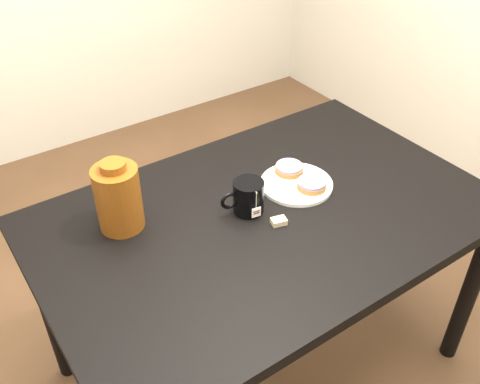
{
  "coord_description": "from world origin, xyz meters",
  "views": [
    {
      "loc": [
        -0.8,
        -1.01,
        1.79
      ],
      "look_at": [
        -0.05,
        0.07,
        0.81
      ],
      "focal_mm": 40.0,
      "sensor_mm": 36.0,
      "label": 1
    }
  ],
  "objects_px": {
    "table": "(266,233)",
    "plate": "(296,183)",
    "mug": "(248,197)",
    "bagel_front": "(312,184)",
    "bagel_package": "(118,197)",
    "teabag_pouch": "(279,221)",
    "bagel_back": "(289,169)"
  },
  "relations": [
    {
      "from": "table",
      "to": "plate",
      "type": "height_order",
      "value": "plate"
    },
    {
      "from": "table",
      "to": "mug",
      "type": "relative_size",
      "value": 9.47
    },
    {
      "from": "bagel_front",
      "to": "mug",
      "type": "distance_m",
      "value": 0.23
    },
    {
      "from": "mug",
      "to": "bagel_package",
      "type": "height_order",
      "value": "bagel_package"
    },
    {
      "from": "teabag_pouch",
      "to": "bagel_package",
      "type": "xyz_separation_m",
      "value": [
        -0.39,
        0.26,
        0.1
      ]
    },
    {
      "from": "table",
      "to": "bagel_package",
      "type": "relative_size",
      "value": 6.22
    },
    {
      "from": "bagel_back",
      "to": "teabag_pouch",
      "type": "distance_m",
      "value": 0.26
    },
    {
      "from": "teabag_pouch",
      "to": "bagel_back",
      "type": "bearing_deg",
      "value": 44.68
    },
    {
      "from": "plate",
      "to": "table",
      "type": "bearing_deg",
      "value": -160.95
    },
    {
      "from": "plate",
      "to": "teabag_pouch",
      "type": "bearing_deg",
      "value": -144.23
    },
    {
      "from": "plate",
      "to": "bagel_front",
      "type": "relative_size",
      "value": 2.28
    },
    {
      "from": "bagel_back",
      "to": "bagel_package",
      "type": "relative_size",
      "value": 0.44
    },
    {
      "from": "bagel_front",
      "to": "teabag_pouch",
      "type": "height_order",
      "value": "bagel_front"
    },
    {
      "from": "bagel_package",
      "to": "bagel_front",
      "type": "bearing_deg",
      "value": -18.24
    },
    {
      "from": "teabag_pouch",
      "to": "bagel_package",
      "type": "bearing_deg",
      "value": 146.18
    },
    {
      "from": "mug",
      "to": "teabag_pouch",
      "type": "distance_m",
      "value": 0.12
    },
    {
      "from": "table",
      "to": "teabag_pouch",
      "type": "distance_m",
      "value": 0.11
    },
    {
      "from": "plate",
      "to": "mug",
      "type": "xyz_separation_m",
      "value": [
        -0.21,
        -0.02,
        0.05
      ]
    },
    {
      "from": "bagel_back",
      "to": "bagel_front",
      "type": "xyz_separation_m",
      "value": [
        0.0,
        -0.11,
        0.0
      ]
    },
    {
      "from": "table",
      "to": "plate",
      "type": "bearing_deg",
      "value": 19.05
    },
    {
      "from": "bagel_back",
      "to": "mug",
      "type": "bearing_deg",
      "value": -160.79
    },
    {
      "from": "plate",
      "to": "bagel_front",
      "type": "bearing_deg",
      "value": -68.0
    },
    {
      "from": "table",
      "to": "plate",
      "type": "relative_size",
      "value": 5.87
    },
    {
      "from": "bagel_package",
      "to": "plate",
      "type": "bearing_deg",
      "value": -14.11
    },
    {
      "from": "plate",
      "to": "bagel_front",
      "type": "xyz_separation_m",
      "value": [
        0.02,
        -0.05,
        0.02
      ]
    },
    {
      "from": "plate",
      "to": "teabag_pouch",
      "type": "height_order",
      "value": "same"
    },
    {
      "from": "table",
      "to": "bagel_package",
      "type": "height_order",
      "value": "bagel_package"
    },
    {
      "from": "plate",
      "to": "bagel_package",
      "type": "bearing_deg",
      "value": 165.89
    },
    {
      "from": "plate",
      "to": "mug",
      "type": "bearing_deg",
      "value": -175.59
    },
    {
      "from": "table",
      "to": "bagel_front",
      "type": "distance_m",
      "value": 0.22
    },
    {
      "from": "bagel_front",
      "to": "bagel_package",
      "type": "bearing_deg",
      "value": 161.76
    },
    {
      "from": "table",
      "to": "plate",
      "type": "distance_m",
      "value": 0.2
    }
  ]
}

